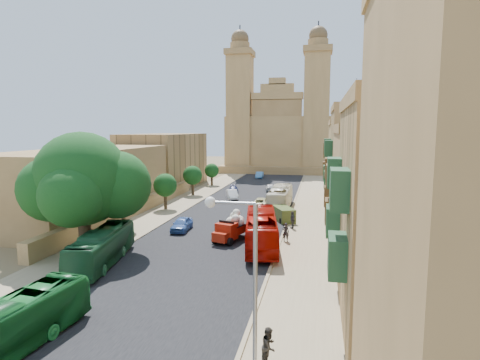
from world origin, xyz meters
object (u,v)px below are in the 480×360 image
at_px(street_tree_b, 165,185).
at_px(pedestrian_a, 286,232).
at_px(street_tree_a, 123,201).
at_px(bus_red_east, 261,230).
at_px(car_blue_b, 260,175).
at_px(ficus_tree, 83,182).
at_px(church, 279,134).
at_px(olive_pickup, 284,214).
at_px(bus_cream_east, 280,197).
at_px(car_white_a, 232,194).
at_px(bus_green_south, 5,329).
at_px(pedestrian_c, 292,220).
at_px(street_tree_d, 212,171).
at_px(streetlamp, 243,273).
at_px(street_tree_c, 193,175).
at_px(car_white_b, 270,187).
at_px(car_blue_a, 182,224).
at_px(pedestrian_b, 269,346).
at_px(red_truck, 232,227).
at_px(bus_green_north, 102,247).
at_px(car_cream, 262,203).
at_px(car_dkblue, 234,189).

height_order(street_tree_b, pedestrian_a, street_tree_b).
height_order(street_tree_a, bus_red_east, street_tree_a).
bearing_deg(car_blue_b, street_tree_b, -103.95).
distance_m(ficus_tree, bus_red_east, 16.32).
height_order(church, pedestrian_a, church).
height_order(olive_pickup, bus_cream_east, bus_cream_east).
distance_m(bus_red_east, car_white_a, 26.00).
xyz_separation_m(bus_green_south, pedestrian_c, (11.79, 27.80, -0.40)).
bearing_deg(bus_red_east, street_tree_b, -53.21).
relative_size(ficus_tree, pedestrian_c, 5.53).
bearing_deg(church, street_tree_d, -108.09).
distance_m(street_tree_b, bus_red_east, 21.58).
distance_m(street_tree_a, streetlamp, 29.90).
bearing_deg(church, bus_red_east, -85.56).
bearing_deg(street_tree_c, bus_red_east, -60.30).
xyz_separation_m(olive_pickup, bus_cream_east, (-1.14, 7.46, 0.73)).
height_order(car_white_a, car_white_b, car_white_a).
bearing_deg(street_tree_b, church, 79.62).
relative_size(car_blue_a, car_white_b, 1.08).
distance_m(olive_pickup, pedestrian_c, 3.85).
height_order(street_tree_a, pedestrian_b, street_tree_a).
distance_m(streetlamp, pedestrian_a, 23.54).
xyz_separation_m(red_truck, car_white_b, (-0.23, 31.97, -0.64)).
xyz_separation_m(olive_pickup, pedestrian_b, (1.99, -29.69, 0.12)).
relative_size(red_truck, pedestrian_b, 2.95).
distance_m(ficus_tree, pedestrian_c, 21.84).
height_order(bus_green_south, bus_cream_east, bus_cream_east).
distance_m(bus_red_east, car_blue_b, 52.67).
bearing_deg(car_white_a, bus_green_north, -115.44).
relative_size(car_cream, car_dkblue, 1.37).
height_order(street_tree_c, car_blue_a, street_tree_c).
bearing_deg(street_tree_c, bus_green_north, -84.18).
bearing_deg(olive_pickup, streetlamp, -87.81).
bearing_deg(ficus_tree, car_white_b, 73.42).
xyz_separation_m(streetlamp, red_truck, (-5.41, 22.63, -3.90)).
height_order(olive_pickup, bus_green_north, bus_green_north).
height_order(bus_green_south, car_white_a, bus_green_south).
distance_m(street_tree_c, car_white_a, 8.02).
bearing_deg(car_blue_b, car_blue_a, -94.08).
distance_m(street_tree_d, bus_cream_east, 25.68).
xyz_separation_m(bus_green_north, car_blue_b, (3.95, 59.40, -0.70)).
bearing_deg(church, street_tree_b, -100.38).
height_order(streetlamp, bus_green_north, streetlamp).
relative_size(bus_cream_east, car_dkblue, 2.94).
height_order(street_tree_a, car_white_a, street_tree_a).
bearing_deg(church, ficus_tree, -97.19).
distance_m(ficus_tree, pedestrian_a, 19.12).
xyz_separation_m(car_dkblue, pedestrian_a, (11.48, -29.09, 0.38)).
bearing_deg(car_white_b, car_blue_a, 69.19).
xyz_separation_m(streetlamp, bus_green_south, (-11.72, 0.57, -3.84)).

